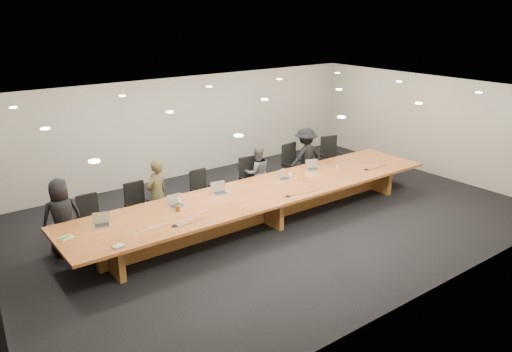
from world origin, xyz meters
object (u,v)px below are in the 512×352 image
Objects in this scene: chair_mid_right at (252,180)px; chair_mid_left at (203,192)px; chair_far_left at (92,220)px; laptop_d at (285,174)px; laptop_a at (101,220)px; laptop_b at (177,201)px; chair_left at (140,207)px; laptop_c at (220,188)px; paper_cup_far at (337,167)px; water_bottle at (179,203)px; mic_left at (175,225)px; conference_table at (264,200)px; av_box at (118,246)px; mic_center at (288,196)px; mic_right at (366,169)px; person_d at (305,157)px; paper_cup_near at (290,175)px; chair_right at (295,166)px; chair_far_right at (332,158)px; person_a at (62,216)px; person_c at (257,173)px; person_b at (157,194)px; laptop_e at (313,165)px; amber_mug at (178,209)px.

chair_mid_left is at bearing -176.12° from chair_mid_right.
laptop_d is at bearing -11.32° from chair_far_left.
chair_mid_right is 4.20m from laptop_a.
chair_left is at bearing 115.82° from laptop_b.
chair_left is 3.28× the size of laptop_c.
laptop_a is at bearing 178.42° from paper_cup_far.
paper_cup_far is at bearing -1.09° from water_bottle.
laptop_d reaches higher than mic_left.
chair_far_left is at bearing 149.53° from laptop_b.
conference_table is 31.11× the size of laptop_d.
chair_left is 2.30m from av_box.
mic_right is at bearing 4.88° from mic_center.
person_d is at bearing 13.73° from laptop_b.
mic_center is at bearing -132.71° from paper_cup_near.
chair_right is at bearing 117.63° from mic_right.
chair_far_right reaches higher than laptop_d.
mic_left is at bearing -143.06° from chair_mid_right.
person_a reaches higher than laptop_d.
laptop_a is at bearing -168.57° from laptop_c.
chair_mid_left is 3.19m from person_d.
chair_mid_right is 0.26m from person_c.
laptop_d reaches higher than paper_cup_near.
chair_right is 13.63× the size of paper_cup_far.
chair_far_right reaches higher than chair_mid_left.
person_b reaches higher than laptop_a.
paper_cup_far is at bearing -9.86° from chair_far_left.
person_d reaches higher than laptop_b.
chair_right is at bearing 102.47° from laptop_e.
mic_left is (-3.55, -0.88, -0.03)m from paper_cup_near.
chair_right is 4.09m from person_b.
chair_mid_right is (3.99, -0.02, 0.04)m from chair_far_left.
mic_center is at bearing 91.55° from person_c.
amber_mug is at bearing -39.05° from chair_far_left.
mic_right is (6.39, -1.58, 0.25)m from chair_far_left.
laptop_d is (-1.19, -1.00, 0.27)m from chair_right.
chair_far_left is 4.06m from mic_center.
laptop_b reaches higher than water_bottle.
laptop_e is (2.77, 0.02, -0.00)m from laptop_c.
mic_right reaches higher than conference_table.
laptop_c is 2.58× the size of mic_center.
chair_mid_left reaches higher than av_box.
chair_right is 0.88× the size of person_c.
paper_cup_near is 0.71× the size of mic_right.
paper_cup_near is at bearing 128.27° from person_c.
laptop_a is 2.41× the size of mic_center.
person_c is 2.72m from mic_right.
mic_left is at bearing 19.73° from person_d.
chair_far_left reaches higher than paper_cup_near.
laptop_c reaches higher than mic_left.
mic_center is (2.17, -0.83, -0.09)m from water_bottle.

